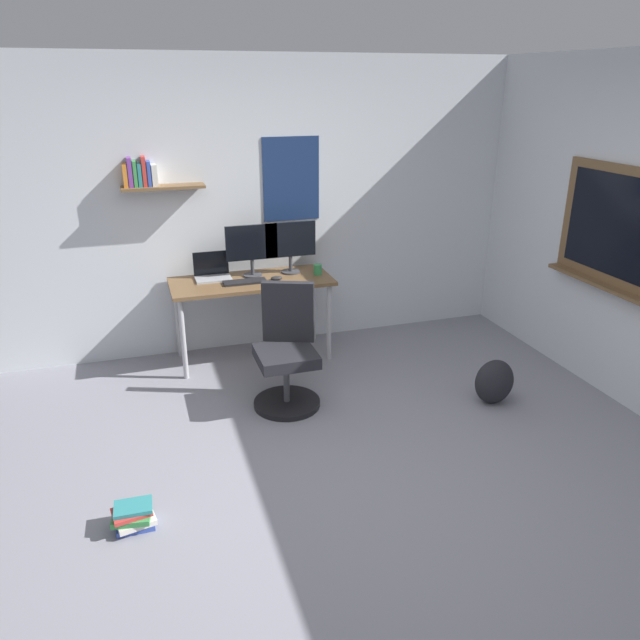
{
  "coord_description": "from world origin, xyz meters",
  "views": [
    {
      "loc": [
        -1.14,
        -2.95,
        2.38
      ],
      "look_at": [
        0.03,
        0.72,
        0.85
      ],
      "focal_mm": 34.06,
      "sensor_mm": 36.0,
      "label": 1
    }
  ],
  "objects_px": {
    "desk": "(252,288)",
    "keyboard": "(245,282)",
    "laptop": "(212,272)",
    "computer_mouse": "(276,278)",
    "monitor_secondary": "(290,244)",
    "book_stack_on_floor": "(134,517)",
    "coffee_mug": "(318,269)",
    "backpack": "(494,382)",
    "monitor_primary": "(252,247)",
    "office_chair": "(287,355)"
  },
  "relations": [
    {
      "from": "laptop",
      "to": "computer_mouse",
      "type": "height_order",
      "value": "laptop"
    },
    {
      "from": "monitor_secondary",
      "to": "keyboard",
      "type": "bearing_deg",
      "value": -159.5
    },
    {
      "from": "keyboard",
      "to": "computer_mouse",
      "type": "relative_size",
      "value": 3.56
    },
    {
      "from": "coffee_mug",
      "to": "backpack",
      "type": "height_order",
      "value": "coffee_mug"
    },
    {
      "from": "laptop",
      "to": "computer_mouse",
      "type": "relative_size",
      "value": 2.98
    },
    {
      "from": "desk",
      "to": "book_stack_on_floor",
      "type": "height_order",
      "value": "desk"
    },
    {
      "from": "desk",
      "to": "computer_mouse",
      "type": "distance_m",
      "value": 0.24
    },
    {
      "from": "desk",
      "to": "laptop",
      "type": "distance_m",
      "value": 0.37
    },
    {
      "from": "laptop",
      "to": "coffee_mug",
      "type": "bearing_deg",
      "value": -10.42
    },
    {
      "from": "laptop",
      "to": "book_stack_on_floor",
      "type": "height_order",
      "value": "laptop"
    },
    {
      "from": "desk",
      "to": "office_chair",
      "type": "relative_size",
      "value": 1.48
    },
    {
      "from": "computer_mouse",
      "to": "monitor_secondary",
      "type": "bearing_deg",
      "value": 43.97
    },
    {
      "from": "laptop",
      "to": "monitor_secondary",
      "type": "distance_m",
      "value": 0.74
    },
    {
      "from": "office_chair",
      "to": "backpack",
      "type": "relative_size",
      "value": 2.61
    },
    {
      "from": "keyboard",
      "to": "laptop",
      "type": "bearing_deg",
      "value": 138.32
    },
    {
      "from": "monitor_primary",
      "to": "book_stack_on_floor",
      "type": "xyz_separation_m",
      "value": [
        -1.16,
        -2.15,
        -0.94
      ]
    },
    {
      "from": "monitor_primary",
      "to": "keyboard",
      "type": "bearing_deg",
      "value": -121.68
    },
    {
      "from": "office_chair",
      "to": "desk",
      "type": "bearing_deg",
      "value": 95.18
    },
    {
      "from": "office_chair",
      "to": "coffee_mug",
      "type": "height_order",
      "value": "office_chair"
    },
    {
      "from": "book_stack_on_floor",
      "to": "monitor_secondary",
      "type": "bearing_deg",
      "value": 54.82
    },
    {
      "from": "monitor_primary",
      "to": "keyboard",
      "type": "xyz_separation_m",
      "value": [
        -0.11,
        -0.17,
        -0.26
      ]
    },
    {
      "from": "monitor_primary",
      "to": "coffee_mug",
      "type": "height_order",
      "value": "monitor_primary"
    },
    {
      "from": "desk",
      "to": "backpack",
      "type": "relative_size",
      "value": 3.87
    },
    {
      "from": "monitor_secondary",
      "to": "backpack",
      "type": "relative_size",
      "value": 1.28
    },
    {
      "from": "monitor_primary",
      "to": "backpack",
      "type": "xyz_separation_m",
      "value": [
        1.59,
        -1.5,
        -0.84
      ]
    },
    {
      "from": "laptop",
      "to": "backpack",
      "type": "relative_size",
      "value": 0.85
    },
    {
      "from": "desk",
      "to": "keyboard",
      "type": "bearing_deg",
      "value": -133.23
    },
    {
      "from": "monitor_primary",
      "to": "computer_mouse",
      "type": "bearing_deg",
      "value": -44.42
    },
    {
      "from": "laptop",
      "to": "book_stack_on_floor",
      "type": "distance_m",
      "value": 2.45
    },
    {
      "from": "laptop",
      "to": "keyboard",
      "type": "xyz_separation_m",
      "value": [
        0.25,
        -0.22,
        -0.04
      ]
    },
    {
      "from": "keyboard",
      "to": "book_stack_on_floor",
      "type": "height_order",
      "value": "keyboard"
    },
    {
      "from": "laptop",
      "to": "monitor_primary",
      "type": "relative_size",
      "value": 0.67
    },
    {
      "from": "office_chair",
      "to": "coffee_mug",
      "type": "distance_m",
      "value": 1.09
    },
    {
      "from": "keyboard",
      "to": "monitor_secondary",
      "type": "bearing_deg",
      "value": 20.5
    },
    {
      "from": "book_stack_on_floor",
      "to": "laptop",
      "type": "bearing_deg",
      "value": 69.75
    },
    {
      "from": "coffee_mug",
      "to": "book_stack_on_floor",
      "type": "height_order",
      "value": "coffee_mug"
    },
    {
      "from": "coffee_mug",
      "to": "backpack",
      "type": "relative_size",
      "value": 0.25
    },
    {
      "from": "keyboard",
      "to": "coffee_mug",
      "type": "xyz_separation_m",
      "value": [
        0.67,
        0.05,
        0.04
      ]
    },
    {
      "from": "desk",
      "to": "coffee_mug",
      "type": "bearing_deg",
      "value": -2.36
    },
    {
      "from": "book_stack_on_floor",
      "to": "keyboard",
      "type": "bearing_deg",
      "value": 61.88
    },
    {
      "from": "office_chair",
      "to": "coffee_mug",
      "type": "bearing_deg",
      "value": 59.06
    },
    {
      "from": "book_stack_on_floor",
      "to": "backpack",
      "type": "bearing_deg",
      "value": 13.31
    },
    {
      "from": "office_chair",
      "to": "monitor_secondary",
      "type": "distance_m",
      "value": 1.2
    },
    {
      "from": "computer_mouse",
      "to": "book_stack_on_floor",
      "type": "relative_size",
      "value": 0.41
    },
    {
      "from": "monitor_secondary",
      "to": "desk",
      "type": "bearing_deg",
      "value": -166.04
    },
    {
      "from": "desk",
      "to": "keyboard",
      "type": "xyz_separation_m",
      "value": [
        -0.07,
        -0.07,
        0.09
      ]
    },
    {
      "from": "desk",
      "to": "monitor_primary",
      "type": "relative_size",
      "value": 3.03
    },
    {
      "from": "laptop",
      "to": "backpack",
      "type": "bearing_deg",
      "value": -38.58
    },
    {
      "from": "desk",
      "to": "monitor_primary",
      "type": "distance_m",
      "value": 0.36
    },
    {
      "from": "computer_mouse",
      "to": "coffee_mug",
      "type": "distance_m",
      "value": 0.4
    }
  ]
}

